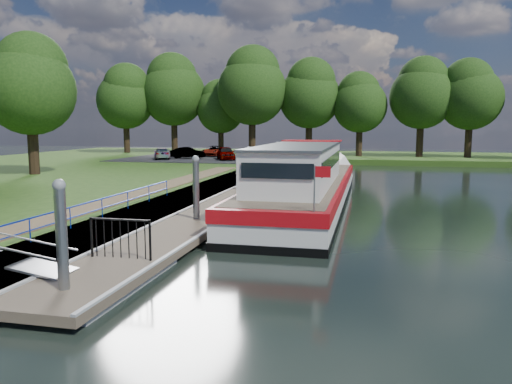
% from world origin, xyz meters
% --- Properties ---
extents(ground, '(160.00, 160.00, 0.00)m').
position_xyz_m(ground, '(0.00, 0.00, 0.00)').
color(ground, black).
rests_on(ground, ground).
extents(bank_edge, '(1.10, 90.00, 0.78)m').
position_xyz_m(bank_edge, '(-2.55, 15.00, 0.39)').
color(bank_edge, '#473D2D').
rests_on(bank_edge, ground).
extents(far_bank, '(60.00, 18.00, 0.60)m').
position_xyz_m(far_bank, '(12.00, 52.00, 0.30)').
color(far_bank, '#274814').
rests_on(far_bank, ground).
extents(footpath, '(1.60, 40.00, 0.05)m').
position_xyz_m(footpath, '(-4.40, 8.00, 0.80)').
color(footpath, brown).
rests_on(footpath, riverbank).
extents(carpark, '(14.00, 12.00, 0.06)m').
position_xyz_m(carpark, '(-11.00, 38.00, 0.81)').
color(carpark, black).
rests_on(carpark, riverbank).
extents(blue_fence, '(0.04, 18.04, 0.72)m').
position_xyz_m(blue_fence, '(-2.75, 3.00, 1.31)').
color(blue_fence, '#0C2DBF').
rests_on(blue_fence, riverbank).
extents(pontoon, '(2.50, 30.00, 0.56)m').
position_xyz_m(pontoon, '(0.00, 13.00, 0.18)').
color(pontoon, brown).
rests_on(pontoon, ground).
extents(mooring_piles, '(0.30, 27.30, 3.55)m').
position_xyz_m(mooring_piles, '(0.00, 13.00, 1.28)').
color(mooring_piles, gray).
rests_on(mooring_piles, ground).
extents(gangway, '(2.58, 1.00, 0.92)m').
position_xyz_m(gangway, '(-1.85, 0.50, 0.63)').
color(gangway, '#A5A8AD').
rests_on(gangway, ground).
extents(gate_panel, '(1.85, 0.05, 1.15)m').
position_xyz_m(gate_panel, '(-0.00, 2.20, 1.15)').
color(gate_panel, black).
rests_on(gate_panel, ground).
extents(barge, '(4.36, 21.15, 4.78)m').
position_xyz_m(barge, '(3.60, 15.35, 1.09)').
color(barge, black).
rests_on(barge, ground).
extents(horizon_trees, '(54.38, 10.03, 12.87)m').
position_xyz_m(horizon_trees, '(-1.61, 48.68, 7.95)').
color(horizon_trees, '#332316').
rests_on(horizon_trees, ground).
extents(bank_tree_a, '(6.12, 6.12, 9.72)m').
position_xyz_m(bank_tree_a, '(-15.99, 20.08, 7.02)').
color(bank_tree_a, '#332316').
rests_on(bank_tree_a, riverbank).
extents(car_a, '(2.90, 4.09, 1.29)m').
position_xyz_m(car_a, '(-6.97, 36.53, 1.48)').
color(car_a, '#999999').
rests_on(car_a, carpark).
extents(car_b, '(3.48, 1.29, 1.14)m').
position_xyz_m(car_b, '(-11.25, 37.42, 1.40)').
color(car_b, '#999999').
rests_on(car_b, carpark).
extents(car_c, '(2.96, 4.06, 1.09)m').
position_xyz_m(car_c, '(-13.49, 36.18, 1.38)').
color(car_c, '#999999').
rests_on(car_c, carpark).
extents(car_d, '(1.92, 4.04, 1.11)m').
position_xyz_m(car_d, '(-9.91, 41.88, 1.39)').
color(car_d, '#999999').
rests_on(car_d, carpark).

